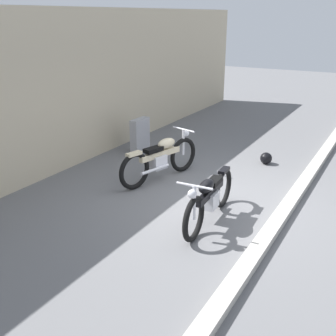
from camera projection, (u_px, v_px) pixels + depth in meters
ground_plane at (213, 201)px, 7.64m from camera, size 40.00×40.00×0.00m
building_wall at (57, 92)px, 8.76m from camera, size 18.00×0.30×3.41m
curb_strip at (282, 214)px, 7.03m from camera, size 18.00×0.24×0.12m
stone_marker at (140, 136)px, 10.17m from camera, size 0.58×0.21×0.87m
helmet at (266, 158)px, 9.51m from camera, size 0.27×0.27×0.27m
motorcycle_cream at (161, 158)px, 8.50m from camera, size 2.11×0.80×0.97m
motorcycle_black at (209, 198)px, 6.72m from camera, size 2.05×0.57×0.92m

